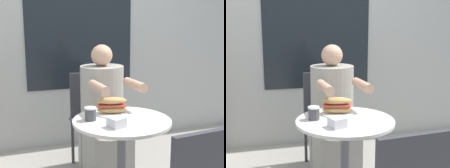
% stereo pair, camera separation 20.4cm
% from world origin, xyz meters
% --- Properties ---
extents(storefront_wall, '(8.00, 0.09, 2.80)m').
position_xyz_m(storefront_wall, '(0.00, 1.46, 1.40)').
color(storefront_wall, '#9E9E99').
rests_on(storefront_wall, ground_plane).
extents(cafe_table, '(0.65, 0.65, 0.70)m').
position_xyz_m(cafe_table, '(0.00, 0.00, 0.51)').
color(cafe_table, beige).
rests_on(cafe_table, ground_plane).
extents(diner_chair, '(0.40, 0.40, 0.87)m').
position_xyz_m(diner_chair, '(0.04, 0.86, 0.52)').
color(diner_chair, '#333338').
rests_on(diner_chair, ground_plane).
extents(seated_diner, '(0.37, 0.64, 1.15)m').
position_xyz_m(seated_diner, '(0.04, 0.51, 0.50)').
color(seated_diner, gray).
rests_on(seated_diner, ground_plane).
extents(sandwich_on_plate, '(0.22, 0.22, 0.12)m').
position_xyz_m(sandwich_on_plate, '(-0.02, 0.14, 0.75)').
color(sandwich_on_plate, white).
rests_on(sandwich_on_plate, cafe_table).
extents(drink_cup, '(0.08, 0.08, 0.09)m').
position_xyz_m(drink_cup, '(-0.20, 0.05, 0.75)').
color(drink_cup, '#424247').
rests_on(drink_cup, cafe_table).
extents(napkin_box, '(0.11, 0.11, 0.06)m').
position_xyz_m(napkin_box, '(-0.09, -0.13, 0.73)').
color(napkin_box, silver).
rests_on(napkin_box, cafe_table).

